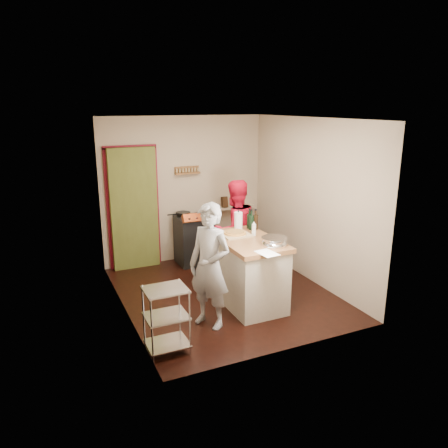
% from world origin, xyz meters
% --- Properties ---
extents(floor, '(3.50, 3.50, 0.00)m').
position_xyz_m(floor, '(0.00, 0.00, 0.00)').
color(floor, black).
rests_on(floor, ground).
extents(back_wall, '(3.00, 0.44, 2.60)m').
position_xyz_m(back_wall, '(-0.64, 1.78, 1.13)').
color(back_wall, tan).
rests_on(back_wall, ground).
extents(left_wall, '(0.04, 3.50, 2.60)m').
position_xyz_m(left_wall, '(-1.50, 0.00, 1.30)').
color(left_wall, tan).
rests_on(left_wall, ground).
extents(right_wall, '(0.04, 3.50, 2.60)m').
position_xyz_m(right_wall, '(1.50, 0.00, 1.30)').
color(right_wall, tan).
rests_on(right_wall, ground).
extents(ceiling, '(3.00, 3.50, 0.02)m').
position_xyz_m(ceiling, '(0.00, 0.00, 2.61)').
color(ceiling, white).
rests_on(ceiling, back_wall).
extents(stove, '(0.60, 0.63, 1.00)m').
position_xyz_m(stove, '(0.05, 1.42, 0.45)').
color(stove, black).
rests_on(stove, ground).
extents(wire_shelving, '(0.48, 0.40, 0.80)m').
position_xyz_m(wire_shelving, '(-1.28, -1.20, 0.44)').
color(wire_shelving, silver).
rests_on(wire_shelving, ground).
extents(island, '(0.76, 1.44, 1.28)m').
position_xyz_m(island, '(0.16, -0.44, 0.51)').
color(island, '#BBB39F').
rests_on(island, ground).
extents(person_stripe, '(0.64, 0.71, 1.63)m').
position_xyz_m(person_stripe, '(-0.58, -0.81, 0.81)').
color(person_stripe, silver).
rests_on(person_stripe, ground).
extents(person_red, '(0.86, 0.71, 1.64)m').
position_xyz_m(person_red, '(0.40, 0.48, 0.82)').
color(person_red, red).
rests_on(person_red, ground).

